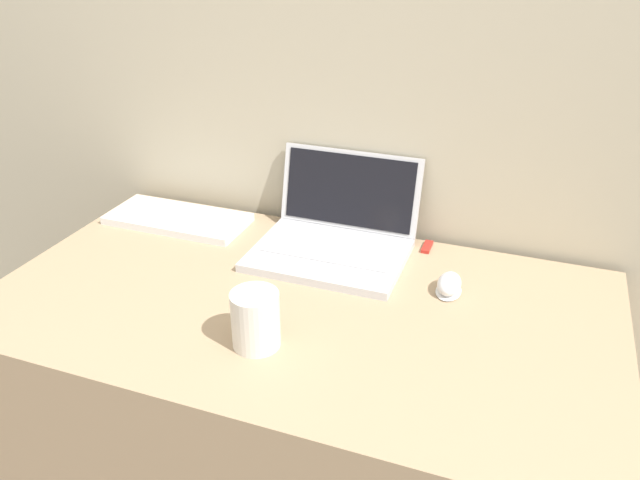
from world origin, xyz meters
TOP-DOWN VIEW (x-y plane):
  - wall_back at (0.00, 0.77)m, footprint 7.00×0.04m
  - desk at (0.00, 0.37)m, footprint 1.33×0.73m
  - laptop at (-0.00, 0.61)m, footprint 0.36×0.32m
  - drink_cup at (-0.02, 0.19)m, footprint 0.09×0.09m
  - computer_mouse at (0.30, 0.51)m, footprint 0.05×0.09m
  - external_keyboard at (-0.44, 0.61)m, footprint 0.37×0.17m
  - usb_stick at (0.21, 0.69)m, footprint 0.02×0.06m

SIDE VIEW (x-z plane):
  - desk at x=0.00m, z-range 0.00..0.73m
  - usb_stick at x=0.21m, z-range 0.73..0.73m
  - external_keyboard at x=-0.44m, z-range 0.73..0.75m
  - computer_mouse at x=0.30m, z-range 0.72..0.77m
  - laptop at x=0.00m, z-range 0.66..0.87m
  - drink_cup at x=-0.02m, z-range 0.73..0.84m
  - wall_back at x=0.00m, z-range 0.00..2.50m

